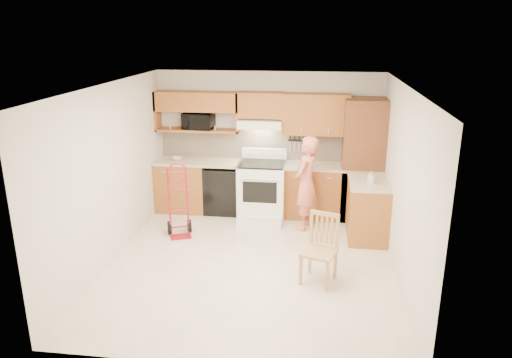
% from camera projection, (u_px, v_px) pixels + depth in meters
% --- Properties ---
extents(floor, '(4.00, 4.50, 0.02)m').
position_uv_depth(floor, '(252.00, 263.00, 6.93)').
color(floor, beige).
rests_on(floor, ground).
extents(ceiling, '(4.00, 4.50, 0.02)m').
position_uv_depth(ceiling, '(251.00, 86.00, 6.17)').
color(ceiling, white).
rests_on(ceiling, ground).
extents(wall_back, '(4.00, 0.02, 2.50)m').
position_uv_depth(wall_back, '(269.00, 142.00, 8.68)').
color(wall_back, silver).
rests_on(wall_back, ground).
extents(wall_front, '(4.00, 0.02, 2.50)m').
position_uv_depth(wall_front, '(217.00, 254.00, 4.41)').
color(wall_front, silver).
rests_on(wall_front, ground).
extents(wall_left, '(0.02, 4.50, 2.50)m').
position_uv_depth(wall_left, '(110.00, 174.00, 6.79)').
color(wall_left, silver).
rests_on(wall_left, ground).
extents(wall_right, '(0.02, 4.50, 2.50)m').
position_uv_depth(wall_right, '(404.00, 185.00, 6.30)').
color(wall_right, silver).
rests_on(wall_right, ground).
extents(backsplash, '(3.92, 0.03, 0.55)m').
position_uv_depth(backsplash, '(268.00, 145.00, 8.67)').
color(backsplash, beige).
rests_on(backsplash, wall_back).
extents(lower_cab_left, '(0.90, 0.60, 0.90)m').
position_uv_depth(lower_cab_left, '(182.00, 186.00, 8.82)').
color(lower_cab_left, '#9E652A').
rests_on(lower_cab_left, ground).
extents(dishwasher, '(0.60, 0.60, 0.85)m').
position_uv_depth(dishwasher, '(222.00, 189.00, 8.74)').
color(dishwasher, black).
rests_on(dishwasher, ground).
extents(lower_cab_right, '(1.14, 0.60, 0.90)m').
position_uv_depth(lower_cab_right, '(313.00, 191.00, 8.53)').
color(lower_cab_right, '#9E652A').
rests_on(lower_cab_right, ground).
extents(countertop_left, '(1.50, 0.63, 0.04)m').
position_uv_depth(countertop_left, '(197.00, 162.00, 8.64)').
color(countertop_left, beige).
rests_on(countertop_left, lower_cab_left).
extents(countertop_right, '(1.14, 0.63, 0.04)m').
position_uv_depth(countertop_right, '(314.00, 166.00, 8.39)').
color(countertop_right, beige).
rests_on(countertop_right, lower_cab_right).
extents(cab_return_right, '(0.60, 1.00, 0.90)m').
position_uv_depth(cab_return_right, '(367.00, 210.00, 7.67)').
color(cab_return_right, '#9E652A').
rests_on(cab_return_right, ground).
extents(countertop_return, '(0.63, 1.00, 0.04)m').
position_uv_depth(countertop_return, '(369.00, 182.00, 7.53)').
color(countertop_return, beige).
rests_on(countertop_return, cab_return_right).
extents(pantry_tall, '(0.70, 0.60, 2.10)m').
position_uv_depth(pantry_tall, '(363.00, 160.00, 8.25)').
color(pantry_tall, brown).
rests_on(pantry_tall, ground).
extents(upper_cab_left, '(1.50, 0.33, 0.34)m').
position_uv_depth(upper_cab_left, '(197.00, 101.00, 8.45)').
color(upper_cab_left, '#9E652A').
rests_on(upper_cab_left, wall_back).
extents(upper_shelf_mw, '(1.50, 0.33, 0.04)m').
position_uv_depth(upper_shelf_mw, '(198.00, 130.00, 8.60)').
color(upper_shelf_mw, '#9E652A').
rests_on(upper_shelf_mw, wall_back).
extents(upper_cab_center, '(0.76, 0.33, 0.44)m').
position_uv_depth(upper_cab_center, '(261.00, 105.00, 8.32)').
color(upper_cab_center, '#9E652A').
rests_on(upper_cab_center, wall_back).
extents(upper_cab_right, '(1.14, 0.33, 0.70)m').
position_uv_depth(upper_cab_right, '(316.00, 114.00, 8.25)').
color(upper_cab_right, '#9E652A').
rests_on(upper_cab_right, wall_back).
extents(range_hood, '(0.76, 0.46, 0.14)m').
position_uv_depth(range_hood, '(260.00, 123.00, 8.36)').
color(range_hood, white).
rests_on(range_hood, wall_back).
extents(knife_strip, '(0.40, 0.05, 0.29)m').
position_uv_depth(knife_strip, '(299.00, 144.00, 8.57)').
color(knife_strip, black).
rests_on(knife_strip, backsplash).
extents(microwave, '(0.56, 0.41, 0.29)m').
position_uv_depth(microwave, '(199.00, 121.00, 8.55)').
color(microwave, black).
rests_on(microwave, upper_shelf_mw).
extents(range, '(0.80, 1.05, 1.18)m').
position_uv_depth(range, '(262.00, 187.00, 8.35)').
color(range, white).
rests_on(range, ground).
extents(person, '(0.56, 0.67, 1.57)m').
position_uv_depth(person, '(306.00, 183.00, 7.88)').
color(person, '#E2775D').
rests_on(person, ground).
extents(hand_truck, '(0.55, 0.53, 1.10)m').
position_uv_depth(hand_truck, '(179.00, 203.00, 7.67)').
color(hand_truck, maroon).
rests_on(hand_truck, ground).
extents(dining_chair, '(0.54, 0.56, 0.92)m').
position_uv_depth(dining_chair, '(319.00, 250.00, 6.27)').
color(dining_chair, tan).
rests_on(dining_chair, ground).
extents(soap_bottle, '(0.09, 0.09, 0.19)m').
position_uv_depth(soap_bottle, '(371.00, 177.00, 7.38)').
color(soap_bottle, white).
rests_on(soap_bottle, countertop_return).
extents(bowl, '(0.20, 0.20, 0.05)m').
position_uv_depth(bowl, '(178.00, 159.00, 8.67)').
color(bowl, white).
rests_on(bowl, countertop_left).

